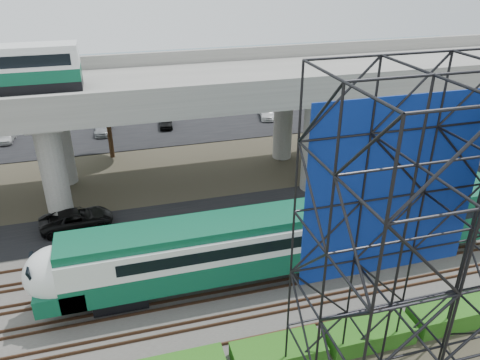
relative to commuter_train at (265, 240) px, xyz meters
name	(u,v)px	position (x,y,z in m)	size (l,w,h in m)	color
ground	(236,307)	(-2.34, -2.00, -2.88)	(140.00, 140.00, 0.00)	#474233
ballast_bed	(227,284)	(-2.34, 0.00, -2.78)	(90.00, 12.00, 0.20)	slate
service_road	(200,216)	(-2.34, 8.50, -2.84)	(90.00, 5.00, 0.08)	black
parking_lot	(161,119)	(-2.34, 32.00, -2.84)	(90.00, 18.00, 0.08)	black
harbor_water	(144,76)	(-2.34, 54.00, -2.87)	(140.00, 40.00, 0.03)	#476875
rail_tracks	(227,282)	(-2.34, 0.00, -2.60)	(90.00, 9.52, 0.16)	#472D1E
commuter_train	(265,240)	(0.00, 0.00, 0.00)	(29.30, 3.06, 4.30)	black
overpass	(170,93)	(-3.32, 14.00, 5.33)	(80.00, 12.00, 12.40)	#9E9B93
scaffold_tower	(431,268)	(3.26, -9.98, 4.59)	(9.36, 6.36, 15.00)	black
hedge_strip	(279,353)	(-1.34, -6.30, -2.32)	(34.60, 1.80, 1.20)	#215713
trees	(125,129)	(-7.01, 14.17, 2.69)	(40.94, 16.94, 7.69)	#382314
suv	(76,219)	(-11.26, 9.22, -2.09)	(2.37, 5.14, 1.43)	black
parked_cars	(169,114)	(-1.45, 31.57, -2.20)	(35.14, 9.57, 1.29)	silver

